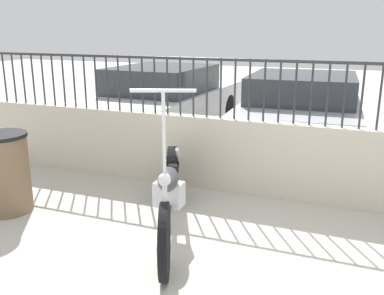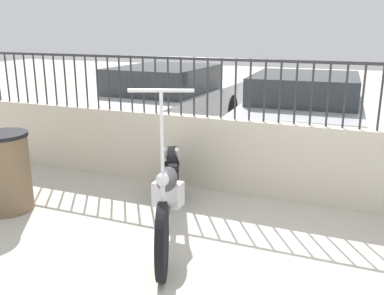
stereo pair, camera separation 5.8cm
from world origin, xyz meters
TOP-DOWN VIEW (x-y plane):
  - low_wall at (0.00, 2.23)m, footprint 8.72×0.18m
  - fence_railing at (-0.00, 2.23)m, footprint 8.72×0.04m
  - motorcycle_dark_grey at (-0.85, 1.01)m, footprint 1.02×2.24m
  - trash_bin at (-2.72, 0.70)m, footprint 0.56×0.56m
  - car_white at (-2.58, 4.65)m, footprint 1.88×4.10m
  - car_silver at (-0.05, 4.83)m, footprint 2.08×4.03m

SIDE VIEW (x-z plane):
  - motorcycle_dark_grey at x=-0.85m, z-range -0.37..1.18m
  - trash_bin at x=-2.72m, z-range 0.00..0.90m
  - low_wall at x=0.00m, z-range 0.00..0.93m
  - car_silver at x=-0.05m, z-range 0.02..1.27m
  - car_white at x=-2.58m, z-range 0.01..1.33m
  - fence_railing at x=0.00m, z-range 1.05..1.78m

